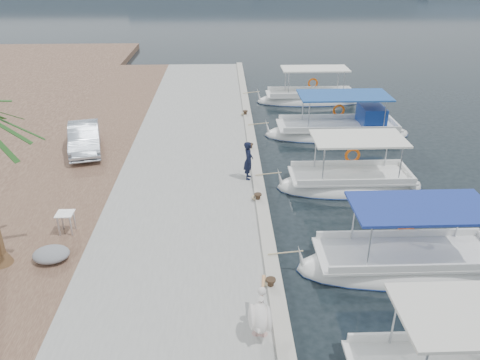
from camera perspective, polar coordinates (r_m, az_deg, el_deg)
name	(u,v)px	position (r m, az deg, el deg)	size (l,w,h in m)	color
ground	(271,235)	(16.49, 3.75, -6.66)	(400.00, 400.00, 0.00)	black
concrete_quay	(192,169)	(20.73, -5.85, 1.31)	(6.00, 40.00, 0.50)	gray
quay_curb	(255,162)	(20.60, 1.86, 2.21)	(0.44, 40.00, 0.12)	#ADA999
cobblestone_strip	(78,171)	(21.65, -19.17, 1.04)	(4.00, 40.00, 0.50)	brown
fishing_caique_b	(405,265)	(15.66, 19.51, -9.77)	(6.85, 2.30, 2.83)	white
fishing_caique_c	(350,185)	(20.06, 13.22, -0.57)	(6.12, 2.29, 2.83)	white
fishing_caique_d	(339,132)	(25.73, 11.98, 5.76)	(7.81, 2.58, 2.83)	white
fishing_caique_e	(310,100)	(31.27, 8.55, 9.58)	(7.01, 2.11, 2.83)	white
mooring_bollards	(258,197)	(17.39, 2.19, -2.09)	(0.28, 20.28, 0.33)	black
pelican	(260,316)	(11.65, 2.48, -16.20)	(0.62, 1.47, 1.13)	tan
fisherman	(248,160)	(18.92, 1.04, 2.41)	(0.58, 0.38, 1.60)	black
parked_car	(84,138)	(22.86, -18.44, 4.88)	(1.34, 3.84, 1.27)	silver
tarp_bundle	(51,254)	(15.36, -22.03, -8.40)	(1.10, 0.90, 0.40)	gray
folding_table	(66,219)	(16.42, -20.48, -4.44)	(0.55, 0.55, 0.73)	silver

